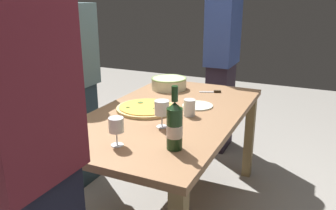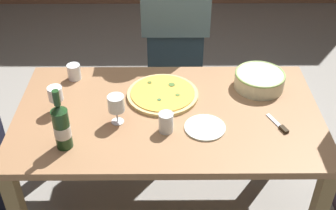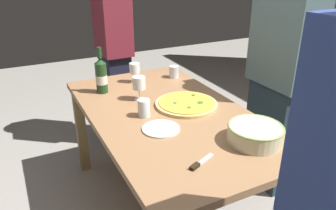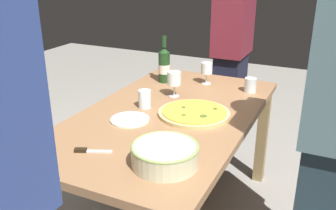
{
  "view_description": "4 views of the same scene",
  "coord_description": "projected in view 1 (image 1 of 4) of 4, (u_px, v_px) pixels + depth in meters",
  "views": [
    {
      "loc": [
        -1.88,
        -0.87,
        1.47
      ],
      "look_at": [
        0.0,
        0.0,
        0.8
      ],
      "focal_mm": 36.31,
      "sensor_mm": 36.0,
      "label": 1
    },
    {
      "loc": [
        -0.01,
        -1.82,
        2.14
      ],
      "look_at": [
        0.0,
        0.0,
        0.8
      ],
      "focal_mm": 46.79,
      "sensor_mm": 36.0,
      "label": 2
    },
    {
      "loc": [
        1.6,
        -0.81,
        1.6
      ],
      "look_at": [
        0.0,
        0.0,
        0.8
      ],
      "focal_mm": 35.05,
      "sensor_mm": 36.0,
      "label": 3
    },
    {
      "loc": [
        1.73,
        0.82,
        1.55
      ],
      "look_at": [
        0.0,
        0.0,
        0.8
      ],
      "focal_mm": 40.06,
      "sensor_mm": 36.0,
      "label": 4
    }
  ],
  "objects": [
    {
      "name": "person_guest_right",
      "position": [
        71.0,
        84.0,
        2.55
      ],
      "size": [
        0.44,
        0.24,
        1.64
      ],
      "rotation": [
        0.0,
        0.0,
        -1.64
      ],
      "color": "#21323B",
      "rests_on": "ground"
    },
    {
      "name": "wine_bottle",
      "position": [
        175.0,
        126.0,
        1.63
      ],
      "size": [
        0.08,
        0.08,
        0.32
      ],
      "color": "#1D3E1C",
      "rests_on": "dining_table"
    },
    {
      "name": "side_plate",
      "position": [
        198.0,
        106.0,
        2.3
      ],
      "size": [
        0.21,
        0.21,
        0.01
      ],
      "primitive_type": "cylinder",
      "color": "white",
      "rests_on": "dining_table"
    },
    {
      "name": "cup_ceramic",
      "position": [
        72.0,
        125.0,
        1.85
      ],
      "size": [
        0.08,
        0.08,
        0.09
      ],
      "primitive_type": "cylinder",
      "color": "white",
      "rests_on": "dining_table"
    },
    {
      "name": "pizza",
      "position": [
        146.0,
        108.0,
        2.23
      ],
      "size": [
        0.39,
        0.39,
        0.03
      ],
      "color": "#D7B973",
      "rests_on": "dining_table"
    },
    {
      "name": "wine_glass_by_bottle",
      "position": [
        162.0,
        109.0,
        1.91
      ],
      "size": [
        0.08,
        0.08,
        0.16
      ],
      "color": "white",
      "rests_on": "dining_table"
    },
    {
      "name": "person_guest_left",
      "position": [
        222.0,
        61.0,
        3.2
      ],
      "size": [
        0.41,
        0.24,
        1.72
      ],
      "rotation": [
        0.0,
        0.0,
        3.14
      ],
      "color": "#2B202D",
      "rests_on": "ground"
    },
    {
      "name": "pizza_knife",
      "position": [
        213.0,
        92.0,
        2.63
      ],
      "size": [
        0.09,
        0.16,
        0.02
      ],
      "color": "silver",
      "rests_on": "dining_table"
    },
    {
      "name": "dining_table",
      "position": [
        168.0,
        125.0,
        2.23
      ],
      "size": [
        1.6,
        0.9,
        0.75
      ],
      "color": "#966B47",
      "rests_on": "ground"
    },
    {
      "name": "serving_bowl",
      "position": [
        169.0,
        83.0,
        2.72
      ],
      "size": [
        0.28,
        0.28,
        0.09
      ],
      "color": "beige",
      "rests_on": "dining_table"
    },
    {
      "name": "person_host",
      "position": [
        29.0,
        169.0,
        1.21
      ],
      "size": [
        0.38,
        0.24,
        1.71
      ],
      "rotation": [
        0.0,
        0.0,
        -0.03
      ],
      "color": "#1C1E31",
      "rests_on": "ground"
    },
    {
      "name": "wine_glass_near_pizza",
      "position": [
        116.0,
        126.0,
        1.67
      ],
      "size": [
        0.08,
        0.08,
        0.15
      ],
      "color": "white",
      "rests_on": "dining_table"
    },
    {
      "name": "cup_amber",
      "position": [
        189.0,
        108.0,
        2.11
      ],
      "size": [
        0.07,
        0.07,
        0.1
      ],
      "primitive_type": "cylinder",
      "color": "white",
      "rests_on": "dining_table"
    }
  ]
}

